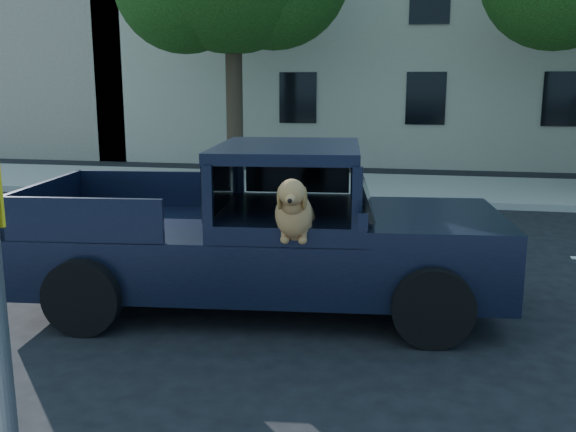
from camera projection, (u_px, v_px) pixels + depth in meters
name	position (u px, v px, depth m)	size (l,w,h in m)	color
ground	(344.00, 322.00, 7.40)	(120.00, 120.00, 0.00)	black
far_sidewalk	(384.00, 188.00, 16.22)	(60.00, 4.00, 0.15)	gray
lane_stripes	(492.00, 254.00, 10.29)	(21.60, 0.14, 0.01)	silver
building_main	(488.00, 28.00, 21.75)	(26.00, 6.00, 9.00)	#BAB39A
building_left	(12.00, 48.00, 25.26)	(12.00, 6.00, 8.00)	tan
pickup_truck	(259.00, 253.00, 7.80)	(5.75, 3.04, 1.99)	black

